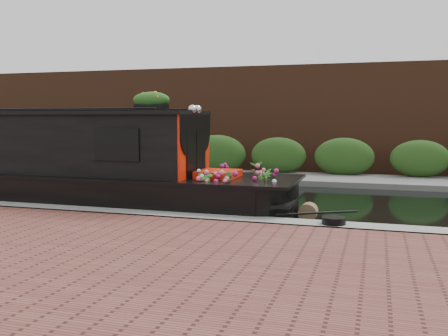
% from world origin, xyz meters
% --- Properties ---
extents(ground, '(80.00, 80.00, 0.00)m').
position_xyz_m(ground, '(0.00, 0.00, 0.00)').
color(ground, black).
rests_on(ground, ground).
extents(near_bank_coping, '(40.00, 0.60, 0.50)m').
position_xyz_m(near_bank_coping, '(0.00, -3.30, 0.00)').
color(near_bank_coping, gray).
rests_on(near_bank_coping, ground).
extents(far_bank_path, '(40.00, 2.40, 0.34)m').
position_xyz_m(far_bank_path, '(0.00, 4.20, 0.00)').
color(far_bank_path, '#61615D').
rests_on(far_bank_path, ground).
extents(far_hedge, '(40.00, 1.10, 2.80)m').
position_xyz_m(far_hedge, '(0.00, 5.10, 0.00)').
color(far_hedge, '#254818').
rests_on(far_hedge, ground).
extents(far_brick_wall, '(40.00, 1.00, 8.00)m').
position_xyz_m(far_brick_wall, '(0.00, 7.20, 0.00)').
color(far_brick_wall, '#512D1B').
rests_on(far_brick_wall, ground).
extents(narrowboat, '(12.15, 2.16, 2.84)m').
position_xyz_m(narrowboat, '(-2.47, -1.99, 0.85)').
color(narrowboat, black).
rests_on(narrowboat, ground).
extents(rope_fender, '(0.37, 0.34, 0.37)m').
position_xyz_m(rope_fender, '(4.11, -1.99, 0.18)').
color(rope_fender, brown).
rests_on(rope_fender, ground).
extents(coiled_mooring_rope, '(0.41, 0.41, 0.12)m').
position_xyz_m(coiled_mooring_rope, '(4.71, -3.28, 0.31)').
color(coiled_mooring_rope, black).
rests_on(coiled_mooring_rope, near_bank_coping).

